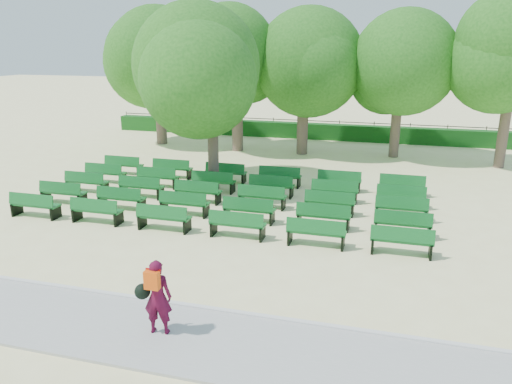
{
  "coord_description": "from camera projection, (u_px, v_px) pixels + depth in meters",
  "views": [
    {
      "loc": [
        4.15,
        -15.07,
        5.51
      ],
      "look_at": [
        0.21,
        -1.0,
        1.1
      ],
      "focal_mm": 35.0,
      "sensor_mm": 36.0,
      "label": 1
    }
  ],
  "objects": [
    {
      "name": "hedge",
      "position": [
        321.0,
        131.0,
        29.33
      ],
      "size": [
        26.0,
        0.7,
        0.9
      ],
      "primitive_type": "cube",
      "color": "#134C16",
      "rests_on": "ground"
    },
    {
      "name": "curb",
      "position": [
        181.0,
        305.0,
        10.78
      ],
      "size": [
        30.0,
        0.12,
        0.1
      ],
      "primitive_type": "cube",
      "color": "silver",
      "rests_on": "ground"
    },
    {
      "name": "paving",
      "position": [
        157.0,
        335.0,
        9.72
      ],
      "size": [
        30.0,
        2.2,
        0.06
      ],
      "primitive_type": "cube",
      "color": "#A8A8A3",
      "rests_on": "ground"
    },
    {
      "name": "bench_array",
      "position": [
        230.0,
        203.0,
        17.53
      ],
      "size": [
        1.67,
        0.61,
        1.04
      ],
      "rotation": [
        0.0,
        0.0,
        0.06
      ],
      "color": "#106023",
      "rests_on": "ground"
    },
    {
      "name": "ground",
      "position": [
        258.0,
        215.0,
        16.55
      ],
      "size": [
        120.0,
        120.0,
        0.0
      ],
      "primitive_type": "plane",
      "color": "#F4E9A1"
    },
    {
      "name": "fence",
      "position": [
        322.0,
        138.0,
        29.83
      ],
      "size": [
        26.0,
        0.1,
        1.02
      ],
      "primitive_type": null,
      "color": "black",
      "rests_on": "ground"
    },
    {
      "name": "tree_among",
      "position": [
        211.0,
        81.0,
        18.32
      ],
      "size": [
        4.66,
        4.66,
        6.23
      ],
      "color": "brown",
      "rests_on": "ground"
    },
    {
      "name": "person",
      "position": [
        156.0,
        296.0,
        9.53
      ],
      "size": [
        0.74,
        0.47,
        1.53
      ],
      "rotation": [
        0.0,
        0.0,
        3.3
      ],
      "color": "#4C0A24",
      "rests_on": "ground"
    },
    {
      "name": "tree_line",
      "position": [
        309.0,
        153.0,
        25.77
      ],
      "size": [
        21.8,
        6.8,
        7.04
      ],
      "primitive_type": null,
      "color": "#296C1D",
      "rests_on": "ground"
    }
  ]
}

